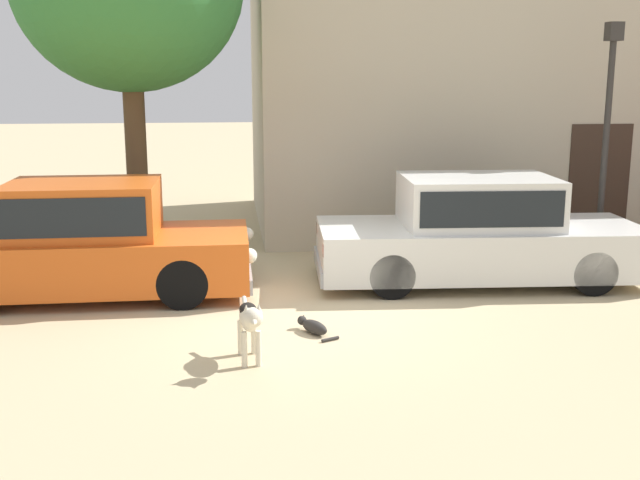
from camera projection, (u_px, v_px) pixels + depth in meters
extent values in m
plane|color=tan|center=(298.00, 315.00, 9.59)|extent=(80.00, 80.00, 0.00)
cube|color=#D15619|center=(90.00, 259.00, 10.35)|extent=(4.23, 1.76, 0.69)
cube|color=#D15619|center=(83.00, 208.00, 10.20)|extent=(1.95, 1.51, 0.70)
cube|color=black|center=(83.00, 208.00, 10.20)|extent=(1.79, 1.54, 0.49)
cube|color=#999BA0|center=(246.00, 272.00, 10.64)|extent=(0.12, 1.72, 0.20)
sphere|color=silver|center=(247.00, 234.00, 11.24)|extent=(0.20, 0.20, 0.20)
sphere|color=silver|center=(250.00, 256.00, 9.88)|extent=(0.20, 0.20, 0.20)
cylinder|color=black|center=(188.00, 256.00, 11.29)|extent=(0.65, 0.20, 0.65)
cylinder|color=black|center=(183.00, 284.00, 9.78)|extent=(0.65, 0.20, 0.65)
cylinder|color=black|center=(9.00, 260.00, 11.00)|extent=(0.65, 0.20, 0.65)
cube|color=silver|center=(479.00, 248.00, 11.04)|extent=(4.67, 2.04, 0.68)
cube|color=silver|center=(478.00, 201.00, 10.90)|extent=(2.19, 1.64, 0.69)
cube|color=black|center=(478.00, 200.00, 10.90)|extent=(2.02, 1.66, 0.49)
cube|color=#999BA0|center=(631.00, 261.00, 11.22)|extent=(0.22, 1.74, 0.20)
cube|color=#999BA0|center=(321.00, 266.00, 10.96)|extent=(0.22, 1.74, 0.20)
sphere|color=silver|center=(615.00, 226.00, 11.83)|extent=(0.20, 0.20, 0.20)
cube|color=red|center=(318.00, 228.00, 11.63)|extent=(0.05, 0.18, 0.18)
cube|color=red|center=(325.00, 251.00, 10.13)|extent=(0.05, 0.18, 0.18)
cylinder|color=black|center=(552.00, 247.00, 11.93)|extent=(0.62, 0.24, 0.61)
cylinder|color=black|center=(593.00, 273.00, 10.40)|extent=(0.62, 0.24, 0.61)
cylinder|color=black|center=(376.00, 250.00, 11.77)|extent=(0.62, 0.24, 0.61)
cylinder|color=black|center=(392.00, 276.00, 10.24)|extent=(0.62, 0.24, 0.61)
cube|color=#38281E|center=(598.00, 185.00, 13.37)|extent=(1.10, 0.02, 2.10)
cylinder|color=beige|center=(258.00, 349.00, 7.86)|extent=(0.06, 0.06, 0.38)
cylinder|color=beige|center=(244.00, 350.00, 7.83)|extent=(0.06, 0.06, 0.38)
cylinder|color=beige|center=(254.00, 337.00, 8.22)|extent=(0.06, 0.06, 0.38)
cylinder|color=beige|center=(241.00, 337.00, 8.19)|extent=(0.06, 0.06, 0.38)
ellipsoid|color=beige|center=(249.00, 318.00, 7.96)|extent=(0.24, 0.59, 0.25)
ellipsoid|color=black|center=(248.00, 310.00, 7.99)|extent=(0.21, 0.33, 0.14)
sphere|color=beige|center=(253.00, 318.00, 7.59)|extent=(0.21, 0.21, 0.21)
cone|color=beige|center=(254.00, 323.00, 7.49)|extent=(0.12, 0.12, 0.11)
cone|color=beige|center=(259.00, 308.00, 7.59)|extent=(0.08, 0.08, 0.09)
cone|color=beige|center=(246.00, 309.00, 7.56)|extent=(0.08, 0.08, 0.09)
cylinder|color=beige|center=(245.00, 303.00, 8.30)|extent=(0.07, 0.21, 0.12)
ellipsoid|color=#2D2B28|center=(315.00, 327.00, 8.87)|extent=(0.35, 0.42, 0.16)
sphere|color=#2D2B28|center=(302.00, 320.00, 9.04)|extent=(0.11, 0.11, 0.11)
cone|color=#2D2B28|center=(300.00, 317.00, 9.01)|extent=(0.05, 0.05, 0.04)
cone|color=#2D2B28|center=(304.00, 316.00, 9.05)|extent=(0.05, 0.05, 0.04)
cylinder|color=#2D2B28|center=(330.00, 339.00, 8.63)|extent=(0.21, 0.13, 0.04)
cylinder|color=#2D2B28|center=(605.00, 153.00, 12.09)|extent=(0.10, 0.10, 3.43)
cube|color=#2D2B28|center=(614.00, 31.00, 11.70)|extent=(0.22, 0.22, 0.28)
sphere|color=silver|center=(614.00, 31.00, 11.70)|extent=(0.18, 0.18, 0.18)
cylinder|color=brown|center=(137.00, 165.00, 12.45)|extent=(0.34, 0.34, 3.00)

